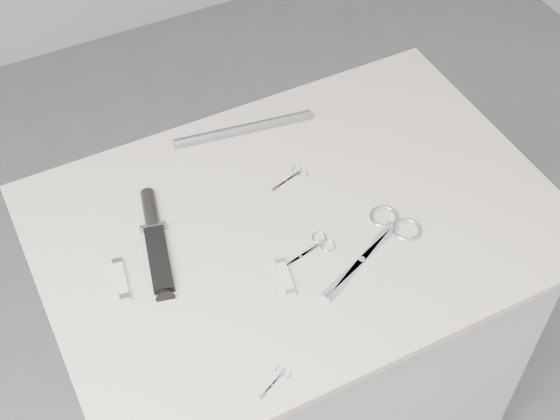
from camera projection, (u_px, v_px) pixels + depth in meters
name	position (u px, v px, depth m)	size (l,w,h in m)	color
plinth	(296.00, 345.00, 1.87)	(0.90, 0.60, 0.90)	beige
display_board	(299.00, 222.00, 1.52)	(1.00, 0.70, 0.02)	beige
large_shears	(384.00, 236.00, 1.48)	(0.25, 0.16, 0.01)	silver
embroidery_scissors_a	(314.00, 248.00, 1.46)	(0.13, 0.06, 0.00)	silver
embroidery_scissors_b	(293.00, 177.00, 1.59)	(0.09, 0.05, 0.00)	silver
tiny_scissors	(277.00, 379.00, 1.28)	(0.07, 0.04, 0.00)	silver
sheathed_knife	(155.00, 235.00, 1.47)	(0.09, 0.25, 0.03)	black
pocket_knife_a	(121.00, 279.00, 1.41)	(0.04, 0.10, 0.01)	silver
pocket_knife_b	(285.00, 278.00, 1.41)	(0.03, 0.08, 0.01)	silver
metal_rail	(243.00, 129.00, 1.67)	(0.02, 0.02, 0.30)	gray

